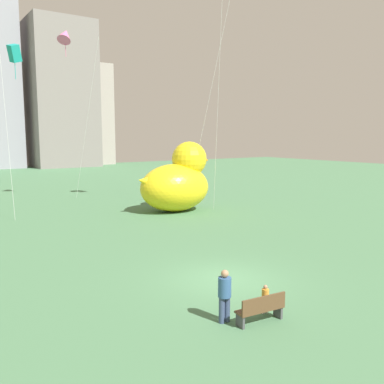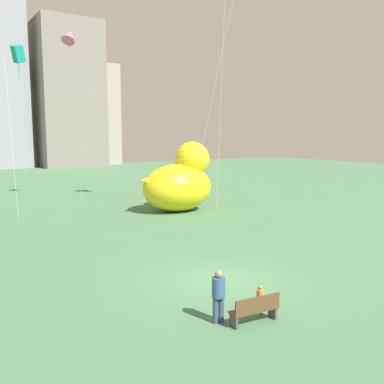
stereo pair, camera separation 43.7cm
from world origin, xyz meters
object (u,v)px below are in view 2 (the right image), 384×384
Objects in this scene: person_child at (260,298)px; giant_inflatable_duck at (180,182)px; park_bench at (255,309)px; kite_pink at (69,36)px; person_adult at (218,294)px; kite_teal at (18,55)px.

person_child is 19.02m from giant_inflatable_duck.
park_bench is 0.11× the size of kite_pink.
person_adult reaches higher than park_bench.
person_child is at bearing -94.69° from kite_pink.
kite_teal is (-10.39, 3.83, 8.85)m from giant_inflatable_duck.
person_child is (0.60, 0.46, 0.05)m from park_bench.
kite_teal is (-2.85, 21.20, 10.56)m from person_child.
person_child is (1.49, -0.23, -0.39)m from person_adult.
park_bench is 0.14× the size of kite_teal.
giant_inflatable_duck reaches higher than person_child.
giant_inflatable_duck is at bearing 62.21° from person_adult.
person_child is at bearing -82.35° from kite_teal.
kite_teal is at bearing 95.92° from park_bench.
giant_inflatable_duck is at bearing -57.42° from kite_pink.
person_child reaches higher than park_bench.
kite_pink reaches higher than person_adult.
person_child is 23.86m from kite_teal.
park_bench is at bearing -95.91° from kite_pink.
person_adult is 28.91m from kite_pink.
person_adult is 19.42m from giant_inflatable_duck.
person_adult is 0.14× the size of kite_teal.
kite_pink is (2.12, 25.85, 13.27)m from person_child.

